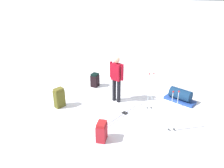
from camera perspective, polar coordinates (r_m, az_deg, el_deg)
name	(u,v)px	position (r m, az deg, el deg)	size (l,w,h in m)	color
ground_plane	(112,101)	(8.55, 0.00, -4.25)	(80.00, 80.00, 0.00)	white
skier_standing	(117,77)	(8.16, 1.12, 1.73)	(0.53, 0.34, 1.70)	black
ski_pair_near	(125,113)	(7.83, 3.12, -7.19)	(1.06, 1.77, 0.05)	silver
backpack_large_dark	(102,131)	(6.55, -2.55, -11.53)	(0.26, 0.36, 0.58)	maroon
backpack_bright	(95,80)	(9.60, -4.19, 0.96)	(0.34, 0.36, 0.57)	black
backpack_small_spare	(59,98)	(8.26, -12.76, -3.31)	(0.37, 0.41, 0.71)	#4C4B19
ski_poles_planted_near	(151,90)	(7.82, 9.42, -1.42)	(0.20, 0.11, 1.34)	#A8BEC8
ski_poles_planted_far	(174,109)	(6.87, 14.86, -6.02)	(0.22, 0.12, 1.33)	#B1BEC7
gear_sled	(180,96)	(8.81, 16.37, -2.76)	(1.18, 0.91, 0.49)	#224293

